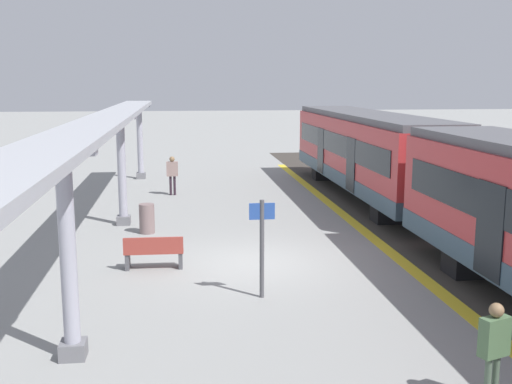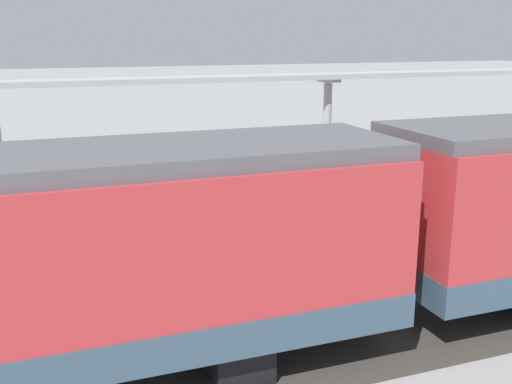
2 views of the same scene
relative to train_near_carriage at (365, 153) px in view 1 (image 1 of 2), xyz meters
The scene contains 13 objects.
ground_plane 10.76m from the train_near_carriage, 56.98° to the left, with size 176.00×176.00×0.00m, color gray.
tactile_edge_strip 9.26m from the train_near_carriage, 78.61° to the left, with size 0.39×38.47×0.01m, color gold.
trackbed 9.08m from the train_near_carriage, 90.03° to the left, with size 3.20×50.47×0.01m, color #38332D.
train_near_carriage is the anchor object (origin of this frame).
canopy_pillar_nearest 11.28m from the train_near_carriage, 32.52° to the right, with size 1.10×0.44×3.64m.
canopy_pillar_second 10.30m from the train_near_carriage, 22.60° to the left, with size 1.10×0.44×3.64m.
canopy_pillar_third 17.04m from the train_near_carriage, 56.06° to the left, with size 1.10×0.44×3.64m.
canopy_beam 13.10m from the train_near_carriage, 42.80° to the left, with size 1.20×30.55×0.16m, color #A8AAB2.
bench_near_end 12.42m from the train_near_carriage, 47.64° to the left, with size 1.51×0.48×0.86m.
trash_bin 10.23m from the train_near_carriage, 31.17° to the left, with size 0.48×0.48×0.93m, color slate.
platform_info_sign 12.95m from the train_near_carriage, 63.02° to the left, with size 0.56×0.10×2.20m.
passenger_waiting_near_edge 16.87m from the train_near_carriage, 79.21° to the left, with size 0.50×0.35×1.59m.
passenger_by_the_benches 8.08m from the train_near_carriage, ahead, with size 0.48×0.22×1.64m.
Camera 1 is at (1.84, 15.51, 4.70)m, focal length 43.08 mm.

